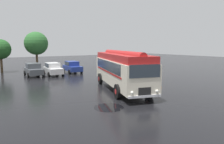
{
  "coord_description": "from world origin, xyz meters",
  "views": [
    {
      "loc": [
        -10.08,
        -13.46,
        3.95
      ],
      "look_at": [
        0.36,
        2.47,
        1.4
      ],
      "focal_mm": 32.0,
      "sensor_mm": 36.0,
      "label": 1
    }
  ],
  "objects_px": {
    "car_near_left": "(33,70)",
    "traffic_cone": "(160,85)",
    "vintage_bus": "(121,68)",
    "car_mid_left": "(53,69)",
    "car_mid_right": "(72,67)"
  },
  "relations": [
    {
      "from": "car_mid_right",
      "to": "car_mid_left",
      "type": "bearing_deg",
      "value": -162.08
    },
    {
      "from": "vintage_bus",
      "to": "car_mid_left",
      "type": "distance_m",
      "value": 12.23
    },
    {
      "from": "car_mid_left",
      "to": "car_mid_right",
      "type": "bearing_deg",
      "value": 17.92
    },
    {
      "from": "traffic_cone",
      "to": "car_near_left",
      "type": "bearing_deg",
      "value": 120.02
    },
    {
      "from": "car_near_left",
      "to": "vintage_bus",
      "type": "bearing_deg",
      "value": -68.72
    },
    {
      "from": "vintage_bus",
      "to": "traffic_cone",
      "type": "relative_size",
      "value": 18.83
    },
    {
      "from": "car_near_left",
      "to": "traffic_cone",
      "type": "relative_size",
      "value": 7.69
    },
    {
      "from": "vintage_bus",
      "to": "car_near_left",
      "type": "bearing_deg",
      "value": 111.28
    },
    {
      "from": "car_near_left",
      "to": "traffic_cone",
      "type": "bearing_deg",
      "value": -59.98
    },
    {
      "from": "car_near_left",
      "to": "traffic_cone",
      "type": "xyz_separation_m",
      "value": [
        8.21,
        -14.21,
        -0.57
      ]
    },
    {
      "from": "car_near_left",
      "to": "traffic_cone",
      "type": "height_order",
      "value": "car_near_left"
    },
    {
      "from": "car_mid_left",
      "to": "traffic_cone",
      "type": "height_order",
      "value": "car_mid_left"
    },
    {
      "from": "vintage_bus",
      "to": "car_near_left",
      "type": "relative_size",
      "value": 2.45
    },
    {
      "from": "car_near_left",
      "to": "car_mid_left",
      "type": "bearing_deg",
      "value": -16.46
    },
    {
      "from": "car_mid_right",
      "to": "traffic_cone",
      "type": "bearing_deg",
      "value": -79.28
    }
  ]
}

